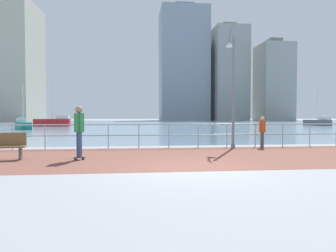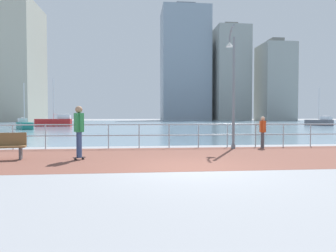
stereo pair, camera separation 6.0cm
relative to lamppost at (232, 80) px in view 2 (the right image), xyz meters
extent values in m
plane|color=gray|center=(-2.89, 34.91, -3.14)|extent=(220.00, 220.00, 0.00)
cube|color=brown|center=(-2.89, -2.60, -3.13)|extent=(28.00, 6.09, 0.01)
cube|color=#6B899E|center=(-2.89, 45.44, -3.13)|extent=(180.00, 88.00, 0.00)
cylinder|color=#9EADB7|center=(-9.89, 0.44, -2.59)|extent=(0.05, 0.05, 1.10)
cylinder|color=#9EADB7|center=(-8.49, 0.44, -2.59)|extent=(0.05, 0.05, 1.10)
cylinder|color=#9EADB7|center=(-7.09, 0.44, -2.59)|extent=(0.05, 0.05, 1.10)
cylinder|color=#9EADB7|center=(-5.69, 0.44, -2.59)|extent=(0.05, 0.05, 1.10)
cylinder|color=#9EADB7|center=(-4.29, 0.44, -2.59)|extent=(0.05, 0.05, 1.10)
cylinder|color=#9EADB7|center=(-2.89, 0.44, -2.59)|extent=(0.05, 0.05, 1.10)
cylinder|color=#9EADB7|center=(-1.49, 0.44, -2.59)|extent=(0.05, 0.05, 1.10)
cylinder|color=#9EADB7|center=(-0.09, 0.44, -2.59)|extent=(0.05, 0.05, 1.10)
cylinder|color=#9EADB7|center=(1.31, 0.44, -2.59)|extent=(0.05, 0.05, 1.10)
cylinder|color=#9EADB7|center=(2.71, 0.44, -2.59)|extent=(0.05, 0.05, 1.10)
cylinder|color=#9EADB7|center=(4.11, 0.44, -2.59)|extent=(0.05, 0.05, 1.10)
cylinder|color=#9EADB7|center=(-2.89, 0.44, -2.04)|extent=(25.20, 0.06, 0.06)
cylinder|color=#9EADB7|center=(-2.89, 0.44, -2.53)|extent=(25.20, 0.06, 0.06)
cylinder|color=slate|center=(0.01, -0.16, -3.04)|extent=(0.19, 0.19, 0.20)
cylinder|color=slate|center=(0.01, -0.16, -0.60)|extent=(0.12, 0.12, 5.08)
cylinder|color=slate|center=(0.00, -0.08, 2.48)|extent=(0.10, 0.19, 0.11)
cylinder|color=slate|center=(0.00, 0.07, 2.44)|extent=(0.10, 0.20, 0.15)
cylinder|color=slate|center=(-0.01, 0.20, 2.35)|extent=(0.10, 0.19, 0.18)
cylinder|color=slate|center=(-0.02, 0.30, 2.23)|extent=(0.09, 0.17, 0.19)
cylinder|color=slate|center=(-0.02, 0.37, 2.09)|extent=(0.09, 0.13, 0.19)
cylinder|color=slate|center=(-0.02, 0.39, 1.93)|extent=(0.09, 0.09, 0.17)
cone|color=silver|center=(-0.02, 0.39, 1.74)|extent=(0.36, 0.36, 0.22)
cylinder|color=black|center=(-6.43, -3.19, -3.11)|extent=(0.07, 0.06, 0.06)
cylinder|color=black|center=(-6.47, -3.13, -3.11)|extent=(0.07, 0.06, 0.06)
cylinder|color=black|center=(-6.21, -3.07, -3.11)|extent=(0.07, 0.06, 0.06)
cylinder|color=black|center=(-6.25, -3.00, -3.11)|extent=(0.07, 0.06, 0.06)
cube|color=black|center=(-6.34, -3.10, -3.06)|extent=(0.40, 0.29, 0.02)
cylinder|color=#384C7A|center=(-6.30, -3.17, -2.62)|extent=(0.18, 0.18, 0.86)
cylinder|color=#384C7A|center=(-6.38, -3.03, -2.62)|extent=(0.18, 0.18, 0.86)
cube|color=#2D8C4C|center=(-6.34, -3.10, -1.86)|extent=(0.38, 0.41, 0.64)
cylinder|color=#2D8C4C|center=(-6.23, -3.30, -1.85)|extent=(0.12, 0.12, 0.61)
cylinder|color=#2D8C4C|center=(-6.45, -2.90, -1.85)|extent=(0.12, 0.12, 0.61)
sphere|color=#A37A5B|center=(-6.34, -3.10, -1.42)|extent=(0.24, 0.24, 0.24)
cylinder|color=#4C4C51|center=(1.53, 0.17, -2.77)|extent=(0.16, 0.16, 0.73)
cylinder|color=#4C4C51|center=(1.49, 0.02, -2.77)|extent=(0.16, 0.16, 0.73)
cube|color=#D84C1E|center=(1.51, 0.09, -2.13)|extent=(0.31, 0.38, 0.54)
cylinder|color=#D84C1E|center=(1.56, 0.32, -2.12)|extent=(0.11, 0.11, 0.52)
cylinder|color=#D84C1E|center=(1.46, -0.13, -2.12)|extent=(0.11, 0.11, 0.52)
sphere|color=#DBAD89|center=(1.51, 0.09, -1.76)|extent=(0.20, 0.20, 0.20)
cube|color=brown|center=(-8.97, -2.96, -2.69)|extent=(1.65, 0.72, 0.06)
cube|color=brown|center=(-9.01, -2.76, -2.44)|extent=(1.58, 0.35, 0.44)
cube|color=#3F4247|center=(-8.34, -2.84, -2.91)|extent=(0.13, 0.38, 0.45)
cube|color=#B21E1E|center=(-16.73, 32.33, -2.60)|extent=(5.05, 1.68, 1.07)
cube|color=silver|center=(-15.22, 32.37, -1.76)|extent=(1.83, 1.13, 0.60)
cylinder|color=silver|center=(-16.73, 32.33, 0.92)|extent=(0.12, 0.12, 5.96)
cylinder|color=silver|center=(-15.62, 32.36, -1.35)|extent=(2.26, 0.16, 0.10)
cube|color=#197266|center=(-17.03, 21.70, -2.74)|extent=(2.85, 3.79, 0.80)
cube|color=silver|center=(-17.59, 22.66, -2.12)|extent=(1.37, 1.56, 0.44)
cylinder|color=silver|center=(-17.03, 21.70, -0.13)|extent=(0.09, 0.09, 4.42)
cylinder|color=silver|center=(-17.44, 22.40, -1.81)|extent=(0.90, 1.48, 0.07)
cube|color=#595960|center=(24.26, 31.55, -2.68)|extent=(2.75, 4.44, 0.91)
cube|color=silver|center=(24.72, 30.36, -1.97)|extent=(1.41, 1.76, 0.51)
cylinder|color=silver|center=(24.26, 31.55, 0.30)|extent=(0.10, 0.10, 5.06)
cylinder|color=silver|center=(24.60, 30.68, -1.62)|extent=(0.76, 1.82, 0.08)
cube|color=#939993|center=(43.83, 88.28, 10.11)|extent=(10.77, 11.62, 26.49)
cube|color=slate|center=(43.83, 88.28, 24.35)|extent=(4.31, 4.65, 2.00)
cube|color=#B2AD99|center=(-38.42, 73.42, 12.96)|extent=(13.33, 17.01, 32.19)
cube|color=gray|center=(-38.42, 73.42, 30.05)|extent=(5.33, 6.80, 2.00)
cube|color=#8493A3|center=(13.15, 97.81, 17.23)|extent=(17.20, 14.85, 40.73)
cube|color=slate|center=(13.15, 97.81, 38.60)|extent=(6.88, 5.94, 2.00)
cube|color=#939993|center=(29.30, 95.73, 13.50)|extent=(11.71, 16.71, 33.27)
cube|color=slate|center=(29.30, 95.73, 31.14)|extent=(4.68, 6.69, 2.00)
camera|label=1|loc=(-4.41, -13.53, -1.65)|focal=32.17mm
camera|label=2|loc=(-4.35, -13.54, -1.65)|focal=32.17mm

